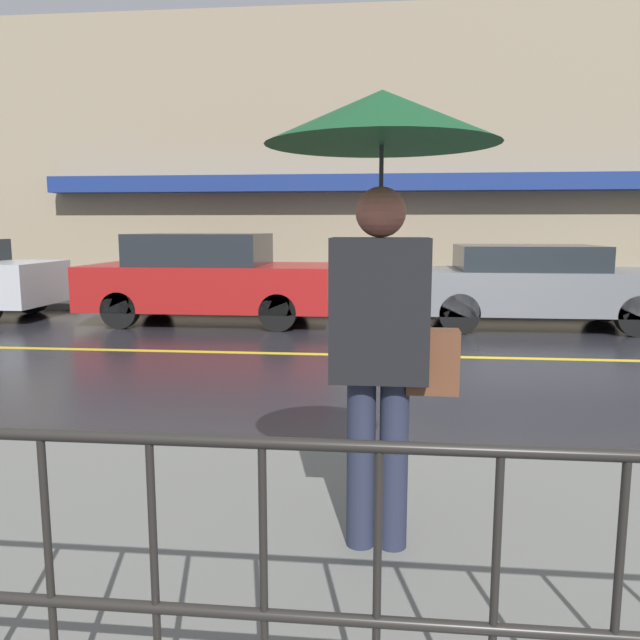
{
  "coord_description": "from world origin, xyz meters",
  "views": [
    {
      "loc": [
        -0.97,
        -8.04,
        1.67
      ],
      "look_at": [
        -1.44,
        -3.42,
        0.97
      ],
      "focal_mm": 35.0,
      "sensor_mm": 36.0,
      "label": 1
    }
  ],
  "objects": [
    {
      "name": "ground_plane",
      "position": [
        0.0,
        0.0,
        0.0
      ],
      "size": [
        80.0,
        80.0,
        0.0
      ],
      "primitive_type": "plane",
      "color": "black"
    },
    {
      "name": "sidewalk_near",
      "position": [
        0.0,
        -5.3,
        0.06
      ],
      "size": [
        28.0,
        2.72,
        0.13
      ],
      "color": "slate",
      "rests_on": "ground_plane"
    },
    {
      "name": "pedestrian",
      "position": [
        -0.98,
        -5.18,
        1.8
      ],
      "size": [
        1.05,
        1.05,
        2.13
      ],
      "color": "#23283D",
      "rests_on": "sidewalk_near"
    },
    {
      "name": "car_red",
      "position": [
        -4.03,
        2.65,
        0.78
      ],
      "size": [
        4.28,
        1.92,
        1.55
      ],
      "color": "maroon",
      "rests_on": "ground_plane"
    },
    {
      "name": "car_grey",
      "position": [
        1.53,
        2.65,
        0.72
      ],
      "size": [
        4.33,
        1.79,
        1.37
      ],
      "color": "slate",
      "rests_on": "ground_plane"
    },
    {
      "name": "sidewalk_far",
      "position": [
        0.0,
        4.89,
        0.06
      ],
      "size": [
        28.0,
        1.91,
        0.13
      ],
      "color": "slate",
      "rests_on": "ground_plane"
    },
    {
      "name": "lane_marking",
      "position": [
        0.0,
        0.0,
        0.0
      ],
      "size": [
        25.2,
        0.12,
        0.01
      ],
      "color": "gold",
      "rests_on": "ground_plane"
    },
    {
      "name": "building_storefront",
      "position": [
        0.0,
        5.98,
        3.13
      ],
      "size": [
        28.0,
        0.85,
        6.32
      ],
      "color": "gray",
      "rests_on": "ground_plane"
    }
  ]
}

